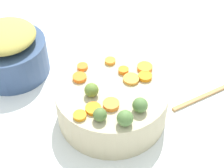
% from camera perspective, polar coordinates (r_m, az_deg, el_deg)
% --- Properties ---
extents(tabletop, '(2.40, 2.40, 0.02)m').
position_cam_1_polar(tabletop, '(0.91, 2.22, -3.63)').
color(tabletop, white).
rests_on(tabletop, ground).
extents(serving_bowl_carrots, '(0.28, 0.28, 0.10)m').
position_cam_1_polar(serving_bowl_carrots, '(0.84, -0.00, -3.01)').
color(serving_bowl_carrots, '#BEB18D').
rests_on(serving_bowl_carrots, tabletop).
extents(metal_pot, '(0.21, 0.21, 0.10)m').
position_cam_1_polar(metal_pot, '(1.00, -16.99, 4.42)').
color(metal_pot, '#32486F').
rests_on(metal_pot, tabletop).
extents(stuffing_mound, '(0.17, 0.17, 0.05)m').
position_cam_1_polar(stuffing_mound, '(0.96, -17.95, 7.91)').
color(stuffing_mound, '#B1A14A').
rests_on(stuffing_mound, metal_pot).
extents(carrot_slice_0, '(0.05, 0.05, 0.01)m').
position_cam_1_polar(carrot_slice_0, '(0.75, -3.25, -4.27)').
color(carrot_slice_0, orange).
rests_on(carrot_slice_0, serving_bowl_carrots).
extents(carrot_slice_1, '(0.04, 0.04, 0.01)m').
position_cam_1_polar(carrot_slice_1, '(0.86, -0.31, 3.95)').
color(carrot_slice_1, orange).
rests_on(carrot_slice_1, serving_bowl_carrots).
extents(carrot_slice_2, '(0.05, 0.05, 0.01)m').
position_cam_1_polar(carrot_slice_2, '(0.81, 3.31, 0.86)').
color(carrot_slice_2, orange).
rests_on(carrot_slice_2, serving_bowl_carrots).
extents(carrot_slice_3, '(0.05, 0.05, 0.01)m').
position_cam_1_polar(carrot_slice_3, '(0.82, 5.71, 1.30)').
color(carrot_slice_3, orange).
rests_on(carrot_slice_3, serving_bowl_carrots).
extents(carrot_slice_4, '(0.04, 0.04, 0.01)m').
position_cam_1_polar(carrot_slice_4, '(0.75, -0.16, -3.55)').
color(carrot_slice_4, orange).
rests_on(carrot_slice_4, serving_bowl_carrots).
extents(carrot_slice_5, '(0.04, 0.04, 0.01)m').
position_cam_1_polar(carrot_slice_5, '(0.85, 5.66, 2.83)').
color(carrot_slice_5, orange).
rests_on(carrot_slice_5, serving_bowl_carrots).
extents(carrot_slice_6, '(0.04, 0.04, 0.01)m').
position_cam_1_polar(carrot_slice_6, '(0.82, -5.59, 1.13)').
color(carrot_slice_6, orange).
rests_on(carrot_slice_6, serving_bowl_carrots).
extents(carrot_slice_7, '(0.04, 0.04, 0.01)m').
position_cam_1_polar(carrot_slice_7, '(0.83, 1.99, 2.33)').
color(carrot_slice_7, orange).
rests_on(carrot_slice_7, serving_bowl_carrots).
extents(carrot_slice_8, '(0.03, 0.03, 0.01)m').
position_cam_1_polar(carrot_slice_8, '(0.74, -5.55, -5.44)').
color(carrot_slice_8, orange).
rests_on(carrot_slice_8, serving_bowl_carrots).
extents(carrot_slice_9, '(0.03, 0.03, 0.01)m').
position_cam_1_polar(carrot_slice_9, '(0.85, -5.10, 2.95)').
color(carrot_slice_9, orange).
rests_on(carrot_slice_9, serving_bowl_carrots).
extents(brussels_sprout_0, '(0.03, 0.03, 0.03)m').
position_cam_1_polar(brussels_sprout_0, '(0.72, -2.09, -5.30)').
color(brussels_sprout_0, '#4F6D34').
rests_on(brussels_sprout_0, serving_bowl_carrots).
extents(brussels_sprout_1, '(0.03, 0.03, 0.03)m').
position_cam_1_polar(brussels_sprout_1, '(0.77, -3.55, -1.04)').
color(brussels_sprout_1, '#5A752E').
rests_on(brussels_sprout_1, serving_bowl_carrots).
extents(brussels_sprout_2, '(0.04, 0.04, 0.04)m').
position_cam_1_polar(brussels_sprout_2, '(0.71, 2.25, -5.90)').
color(brussels_sprout_2, '#4F7339').
rests_on(brussels_sprout_2, serving_bowl_carrots).
extents(brussels_sprout_3, '(0.03, 0.03, 0.03)m').
position_cam_1_polar(brussels_sprout_3, '(0.74, 4.85, -3.64)').
color(brussels_sprout_3, '#4F723B').
rests_on(brussels_sprout_3, serving_bowl_carrots).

